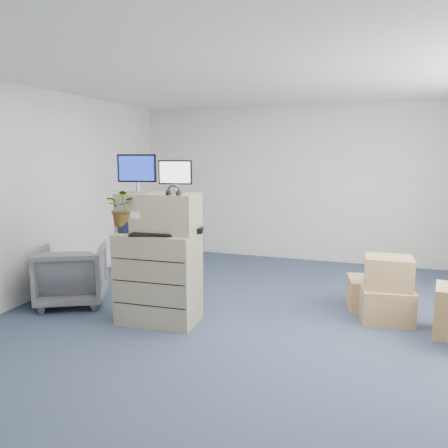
# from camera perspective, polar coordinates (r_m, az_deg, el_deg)

# --- Properties ---
(ground) EXTENTS (7.00, 7.00, 0.00)m
(ground) POSITION_cam_1_polar(r_m,az_deg,el_deg) (4.99, 2.95, -13.74)
(ground) COLOR #2A364C
(ground) RESTS_ON ground
(wall_back) EXTENTS (6.00, 0.02, 2.80)m
(wall_back) POSITION_cam_1_polar(r_m,az_deg,el_deg) (8.05, 9.86, 5.23)
(wall_back) COLOR #B5B2AC
(wall_back) RESTS_ON ground
(filing_cabinet_lower) EXTENTS (0.92, 0.59, 1.05)m
(filing_cabinet_lower) POSITION_cam_1_polar(r_m,az_deg,el_deg) (5.13, -8.54, -6.96)
(filing_cabinet_lower) COLOR tan
(filing_cabinet_lower) RESTS_ON ground
(filing_cabinet_upper) EXTENTS (0.92, 0.49, 0.45)m
(filing_cabinet_upper) POSITION_cam_1_polar(r_m,az_deg,el_deg) (5.02, -8.51, 1.44)
(filing_cabinet_upper) COLOR tan
(filing_cabinet_upper) RESTS_ON filing_cabinet_lower
(monitor_left) EXTENTS (0.44, 0.22, 0.44)m
(monitor_left) POSITION_cam_1_polar(r_m,az_deg,el_deg) (5.06, -11.30, 6.77)
(monitor_left) COLOR #99999E
(monitor_left) RESTS_ON filing_cabinet_upper
(monitor_right) EXTENTS (0.37, 0.18, 0.37)m
(monitor_right) POSITION_cam_1_polar(r_m,az_deg,el_deg) (4.90, -6.39, 6.39)
(monitor_right) COLOR #99999E
(monitor_right) RESTS_ON filing_cabinet_upper
(headphones) EXTENTS (0.14, 0.02, 0.14)m
(headphones) POSITION_cam_1_polar(r_m,az_deg,el_deg) (4.72, -6.64, 4.21)
(headphones) COLOR black
(headphones) RESTS_ON filing_cabinet_upper
(keyboard) EXTENTS (0.52, 0.32, 0.02)m
(keyboard) POSITION_cam_1_polar(r_m,az_deg,el_deg) (4.88, -9.42, -1.33)
(keyboard) COLOR black
(keyboard) RESTS_ON filing_cabinet_lower
(mouse) EXTENTS (0.10, 0.06, 0.03)m
(mouse) POSITION_cam_1_polar(r_m,az_deg,el_deg) (4.78, -5.88, -1.44)
(mouse) COLOR silver
(mouse) RESTS_ON filing_cabinet_lower
(water_bottle) EXTENTS (0.08, 0.08, 0.28)m
(water_bottle) POSITION_cam_1_polar(r_m,az_deg,el_deg) (5.03, -7.50, 0.51)
(water_bottle) COLOR #9B9EA4
(water_bottle) RESTS_ON filing_cabinet_lower
(phone_dock) EXTENTS (0.07, 0.06, 0.15)m
(phone_dock) POSITION_cam_1_polar(r_m,az_deg,el_deg) (5.03, -8.66, -0.57)
(phone_dock) COLOR silver
(phone_dock) RESTS_ON filing_cabinet_lower
(external_drive) EXTENTS (0.24, 0.20, 0.06)m
(external_drive) POSITION_cam_1_polar(r_m,az_deg,el_deg) (4.98, -3.99, -0.80)
(external_drive) COLOR black
(external_drive) RESTS_ON filing_cabinet_lower
(tissue_box) EXTENTS (0.26, 0.15, 0.09)m
(tissue_box) POSITION_cam_1_polar(r_m,az_deg,el_deg) (4.97, -5.18, 0.08)
(tissue_box) COLOR #3B80C9
(tissue_box) RESTS_ON external_drive
(potted_plant) EXTENTS (0.48, 0.51, 0.41)m
(potted_plant) POSITION_cam_1_polar(r_m,az_deg,el_deg) (5.01, -12.88, 1.41)
(potted_plant) COLOR #98B390
(potted_plant) RESTS_ON filing_cabinet_lower
(office_chair) EXTENTS (1.07, 1.04, 0.83)m
(office_chair) POSITION_cam_1_polar(r_m,az_deg,el_deg) (6.03, -19.26, -5.98)
(office_chair) COLOR #555559
(office_chair) RESTS_ON ground
(cardboard_boxes) EXTENTS (1.75, 1.49, 0.77)m
(cardboard_boxes) POSITION_cam_1_polar(r_m,az_deg,el_deg) (5.41, 25.10, -9.46)
(cardboard_boxes) COLOR #A4784F
(cardboard_boxes) RESTS_ON ground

